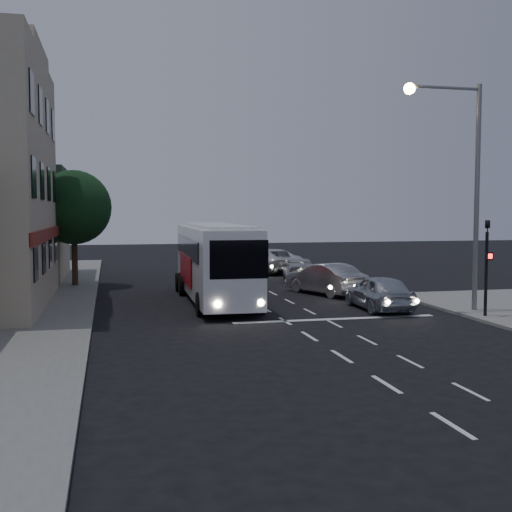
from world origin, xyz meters
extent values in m
plane|color=black|center=(0.00, 0.00, 0.00)|extent=(120.00, 120.00, 0.00)
cube|color=silver|center=(0.00, -10.00, 0.01)|extent=(0.12, 1.60, 0.01)
cube|color=silver|center=(0.00, -7.00, 0.01)|extent=(0.12, 1.60, 0.01)
cube|color=silver|center=(0.00, -4.00, 0.01)|extent=(0.12, 1.60, 0.01)
cube|color=silver|center=(0.00, -1.00, 0.01)|extent=(0.12, 1.60, 0.01)
cube|color=silver|center=(0.00, 2.00, 0.01)|extent=(0.12, 1.60, 0.01)
cube|color=silver|center=(0.00, 5.00, 0.01)|extent=(0.12, 1.60, 0.01)
cube|color=silver|center=(0.00, 8.00, 0.01)|extent=(0.12, 1.60, 0.01)
cube|color=silver|center=(0.00, 11.00, 0.01)|extent=(0.12, 1.60, 0.01)
cube|color=silver|center=(0.00, 14.00, 0.01)|extent=(0.12, 1.60, 0.01)
cube|color=silver|center=(0.00, 17.00, 0.01)|extent=(0.12, 1.60, 0.01)
cube|color=silver|center=(1.60, -8.00, 0.01)|extent=(0.10, 1.50, 0.01)
cube|color=silver|center=(1.60, -5.00, 0.01)|extent=(0.10, 1.50, 0.01)
cube|color=silver|center=(1.60, -2.00, 0.01)|extent=(0.10, 1.50, 0.01)
cube|color=silver|center=(1.60, 1.00, 0.01)|extent=(0.10, 1.50, 0.01)
cube|color=silver|center=(1.60, 4.00, 0.01)|extent=(0.10, 1.50, 0.01)
cube|color=silver|center=(1.60, 7.00, 0.01)|extent=(0.10, 1.50, 0.01)
cube|color=silver|center=(1.60, 10.00, 0.01)|extent=(0.10, 1.50, 0.01)
cube|color=silver|center=(1.60, 13.00, 0.01)|extent=(0.10, 1.50, 0.01)
cube|color=silver|center=(1.60, 16.00, 0.01)|extent=(0.10, 1.50, 0.01)
cube|color=silver|center=(1.60, 19.00, 0.01)|extent=(0.10, 1.50, 0.01)
cube|color=silver|center=(2.00, 2.00, 0.01)|extent=(8.00, 0.35, 0.01)
cube|color=white|center=(-1.72, 7.81, 1.86)|extent=(2.66, 11.50, 3.05)
cube|color=white|center=(-1.72, 7.81, 3.43)|extent=(2.27, 11.11, 0.17)
cube|color=black|center=(-1.72, 2.14, 2.34)|extent=(2.20, 0.17, 1.43)
cube|color=black|center=(-0.52, 8.29, 2.48)|extent=(0.27, 9.53, 0.86)
cube|color=black|center=(-2.92, 8.29, 2.48)|extent=(0.27, 9.53, 0.86)
cube|color=#AE0007|center=(-0.51, 8.77, 1.43)|extent=(0.16, 5.24, 1.34)
cube|color=#AE0007|center=(-2.93, 8.77, 1.43)|extent=(0.16, 5.24, 1.34)
cylinder|color=black|center=(-2.91, 3.81, 0.48)|extent=(0.36, 0.96, 0.95)
cylinder|color=black|center=(-0.53, 3.81, 0.48)|extent=(0.36, 0.96, 0.95)
cylinder|color=black|center=(-2.91, 10.20, 0.48)|extent=(0.36, 0.96, 0.95)
cylinder|color=black|center=(-0.53, 10.20, 0.48)|extent=(0.36, 0.96, 0.95)
cylinder|color=black|center=(-2.91, 11.82, 0.48)|extent=(0.36, 0.96, 0.95)
cylinder|color=black|center=(-0.53, 11.82, 0.48)|extent=(0.36, 0.96, 0.95)
cylinder|color=#FFF2CC|center=(-2.53, 2.07, 0.72)|extent=(0.25, 0.05, 0.25)
cylinder|color=#FFF2CC|center=(-0.91, 2.07, 0.72)|extent=(0.25, 0.05, 0.25)
imported|color=#A7ADBA|center=(4.56, 3.80, 0.74)|extent=(1.85, 4.39, 1.48)
imported|color=#B0B0B0|center=(4.00, 9.06, 0.77)|extent=(3.08, 4.96, 1.54)
imported|color=#B3B3B3|center=(4.57, 15.26, 0.67)|extent=(2.88, 4.91, 1.34)
imported|color=silver|center=(4.12, 20.73, 0.80)|extent=(3.74, 6.16, 1.60)
cylinder|color=black|center=(7.60, 0.80, 1.72)|extent=(0.12, 0.12, 3.20)
imported|color=black|center=(7.60, 0.80, 3.77)|extent=(0.15, 0.18, 0.90)
cube|color=black|center=(7.60, 0.62, 2.42)|extent=(0.25, 0.12, 0.30)
cube|color=#FF0C0C|center=(7.60, 0.55, 2.42)|extent=(0.16, 0.02, 0.18)
cylinder|color=slate|center=(8.00, 2.20, 4.62)|extent=(0.20, 0.20, 9.00)
cylinder|color=slate|center=(6.50, 2.20, 8.92)|extent=(3.00, 0.12, 0.12)
sphere|color=#FFBF59|center=(5.00, 2.20, 8.82)|extent=(0.44, 0.44, 0.44)
cube|color=tan|center=(-9.50, 8.00, 10.37)|extent=(1.00, 12.00, 0.50)
cube|color=tan|center=(-9.50, 8.00, 10.87)|extent=(1.00, 6.00, 0.50)
cube|color=maroon|center=(-8.95, 8.00, 3.12)|extent=(0.15, 12.00, 0.50)
cube|color=black|center=(-8.98, 3.50, 2.32)|extent=(0.06, 1.30, 1.50)
cube|color=black|center=(-8.98, 6.50, 2.32)|extent=(0.06, 1.30, 1.50)
cube|color=black|center=(-8.98, 9.50, 2.32)|extent=(0.06, 1.30, 1.50)
cube|color=black|center=(-8.98, 12.50, 2.32)|extent=(0.06, 1.30, 1.50)
cube|color=black|center=(-8.98, 3.50, 5.32)|extent=(0.06, 1.30, 1.50)
cube|color=black|center=(-8.98, 6.50, 5.32)|extent=(0.06, 1.30, 1.50)
cube|color=black|center=(-8.98, 9.50, 5.32)|extent=(0.06, 1.30, 1.50)
cube|color=black|center=(-8.98, 12.50, 5.32)|extent=(0.06, 1.30, 1.50)
cube|color=black|center=(-8.98, 3.50, 8.32)|extent=(0.06, 1.30, 1.50)
cube|color=black|center=(-8.98, 6.50, 8.32)|extent=(0.06, 1.30, 1.50)
cube|color=black|center=(-8.98, 9.50, 8.32)|extent=(0.06, 1.30, 1.50)
cube|color=black|center=(-8.98, 12.50, 8.32)|extent=(0.06, 1.30, 1.50)
cylinder|color=black|center=(-8.20, 15.00, 1.52)|extent=(0.32, 0.32, 2.80)
sphere|color=black|center=(-8.20, 15.00, 4.32)|extent=(4.00, 4.00, 4.00)
sphere|color=#173E1C|center=(-8.00, 15.60, 5.02)|extent=(2.60, 2.60, 2.60)
sphere|color=black|center=(-8.50, 14.40, 4.72)|extent=(2.40, 2.40, 2.40)
camera|label=1|loc=(-6.37, -20.88, 4.11)|focal=45.00mm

